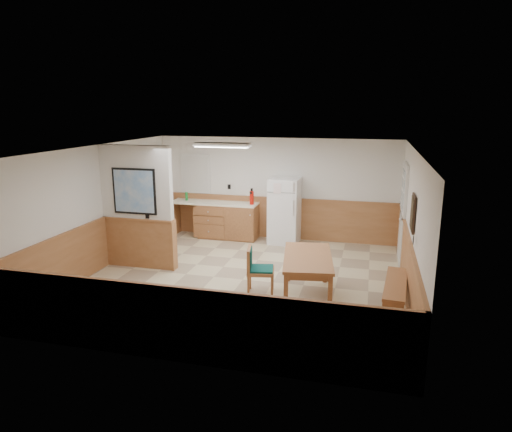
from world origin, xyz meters
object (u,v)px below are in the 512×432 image
(dining_table, at_px, (308,262))
(fire_extinguisher, at_px, (252,197))
(dining_chair, at_px, (256,267))
(dining_bench, at_px, (395,288))
(soap_bottle, at_px, (187,196))
(refrigerator, at_px, (285,211))

(dining_table, bearing_deg, fire_extinguisher, 111.31)
(dining_table, xyz_separation_m, dining_chair, (-0.91, -0.05, -0.16))
(dining_bench, bearing_deg, dining_table, -178.09)
(dining_bench, height_order, dining_chair, dining_chair)
(dining_table, bearing_deg, dining_chair, 174.71)
(dining_bench, relative_size, soap_bottle, 7.29)
(dining_chair, distance_m, soap_bottle, 4.27)
(fire_extinguisher, relative_size, soap_bottle, 1.89)
(dining_table, distance_m, dining_chair, 0.92)
(dining_chair, bearing_deg, dining_bench, -11.21)
(refrigerator, relative_size, soap_bottle, 7.49)
(dining_chair, height_order, soap_bottle, soap_bottle)
(refrigerator, xyz_separation_m, dining_bench, (2.46, -3.23, -0.45))
(refrigerator, height_order, soap_bottle, refrigerator)
(dining_chair, bearing_deg, soap_bottle, 118.25)
(refrigerator, bearing_deg, dining_chair, -86.40)
(dining_table, distance_m, dining_bench, 1.49)
(fire_extinguisher, bearing_deg, refrigerator, -12.57)
(dining_bench, xyz_separation_m, soap_bottle, (-5.02, 3.32, 0.66))
(dining_table, xyz_separation_m, soap_bottle, (-3.57, 3.24, 0.35))
(refrigerator, xyz_separation_m, soap_bottle, (-2.56, 0.09, 0.21))
(dining_chair, relative_size, soap_bottle, 4.03)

